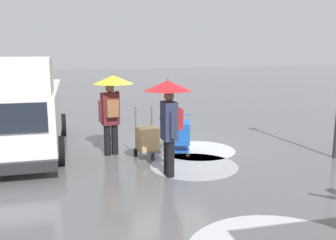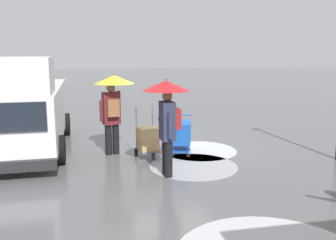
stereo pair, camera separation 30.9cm
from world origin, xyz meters
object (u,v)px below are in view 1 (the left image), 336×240
object	(u,v)px
shopping_cart_vendor	(180,133)
pedestrian_black_side	(112,96)
pedestrian_pink_side	(169,106)
cargo_van_parked_right	(21,110)
hand_dolly_boxes	(147,139)

from	to	relation	value
shopping_cart_vendor	pedestrian_black_side	size ratio (longest dim) A/B	0.49
pedestrian_pink_side	pedestrian_black_side	bearing A→B (deg)	-62.13
pedestrian_pink_side	cargo_van_parked_right	bearing A→B (deg)	-38.36
shopping_cart_vendor	pedestrian_pink_side	xyz separation A→B (m)	(0.71, 1.54, 1.00)
shopping_cart_vendor	pedestrian_pink_side	bearing A→B (deg)	65.43
hand_dolly_boxes	cargo_van_parked_right	bearing A→B (deg)	-22.14
cargo_van_parked_right	shopping_cart_vendor	bearing A→B (deg)	164.53
cargo_van_parked_right	pedestrian_pink_side	world-z (taller)	cargo_van_parked_right
shopping_cart_vendor	pedestrian_pink_side	size ratio (longest dim) A/B	0.49
cargo_van_parked_right	pedestrian_black_side	bearing A→B (deg)	162.77
shopping_cart_vendor	pedestrian_black_side	xyz separation A→B (m)	(1.73, -0.40, 1.00)
shopping_cart_vendor	pedestrian_black_side	bearing A→B (deg)	-13.04
cargo_van_parked_right	hand_dolly_boxes	size ratio (longest dim) A/B	4.07
hand_dolly_boxes	pedestrian_pink_side	xyz separation A→B (m)	(-0.21, 1.38, 1.07)
cargo_van_parked_right	hand_dolly_boxes	bearing A→B (deg)	157.86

